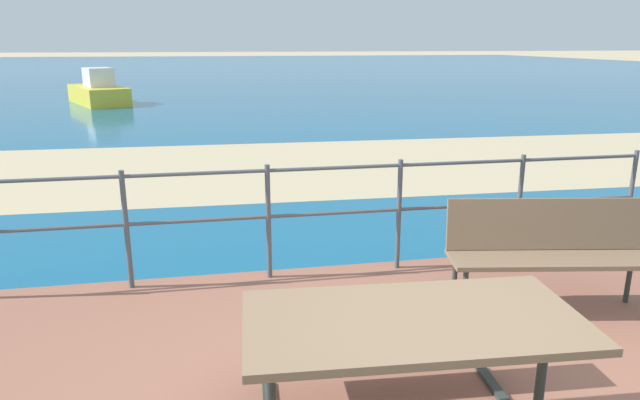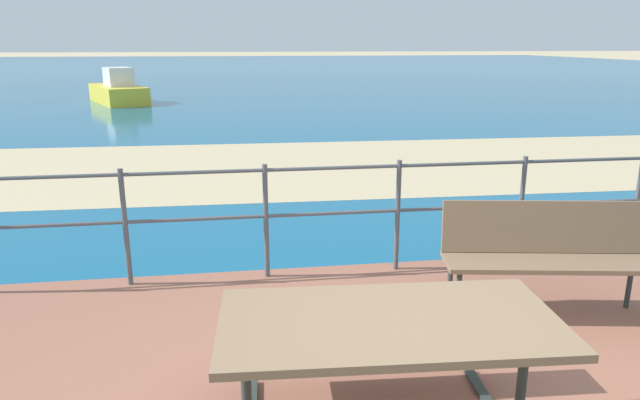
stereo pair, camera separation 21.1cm
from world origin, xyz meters
TOP-DOWN VIEW (x-y plane):
  - sea_water at (0.00, 40.00)m, footprint 90.00×90.00m
  - beach_strip at (0.00, 7.33)m, footprint 54.09×5.83m
  - picnic_table at (-0.14, 0.05)m, footprint 1.68×1.52m
  - park_bench at (1.47, 1.46)m, footprint 1.60×0.67m
  - railing_fence at (0.00, 2.45)m, footprint 5.94×0.04m
  - boat_near at (-4.83, 18.73)m, footprint 2.53×3.89m

SIDE VIEW (x-z plane):
  - sea_water at x=0.00m, z-range 0.00..0.01m
  - beach_strip at x=0.00m, z-range 0.00..0.01m
  - boat_near at x=-4.83m, z-range -0.20..1.02m
  - park_bench at x=1.47m, z-range 0.15..1.01m
  - picnic_table at x=-0.14m, z-range 0.27..1.05m
  - railing_fence at x=0.00m, z-range 0.19..1.21m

